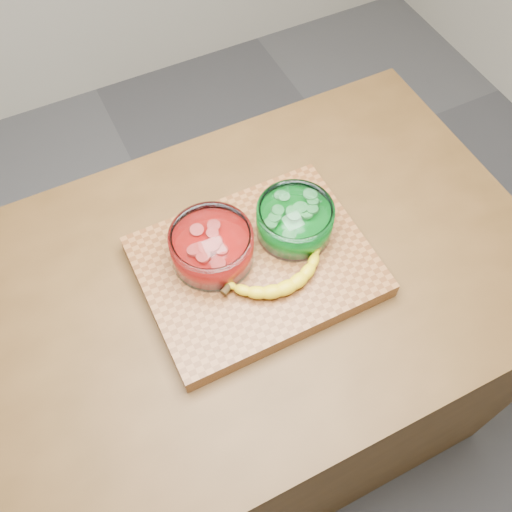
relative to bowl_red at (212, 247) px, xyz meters
name	(u,v)px	position (x,y,z in m)	size (l,w,h in m)	color
ground	(256,408)	(0.07, -0.05, -0.98)	(3.50, 3.50, 0.00)	#515155
counter	(256,356)	(0.07, -0.05, -0.53)	(1.20, 0.80, 0.90)	#4F3417
cutting_board	(256,267)	(0.07, -0.05, -0.06)	(0.45, 0.35, 0.04)	brown
bowl_red	(212,247)	(0.00, 0.00, 0.00)	(0.16, 0.16, 0.08)	white
bowl_green	(295,221)	(0.18, -0.02, 0.00)	(0.15, 0.15, 0.07)	white
banana	(280,277)	(0.09, -0.11, -0.02)	(0.24, 0.11, 0.03)	gold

